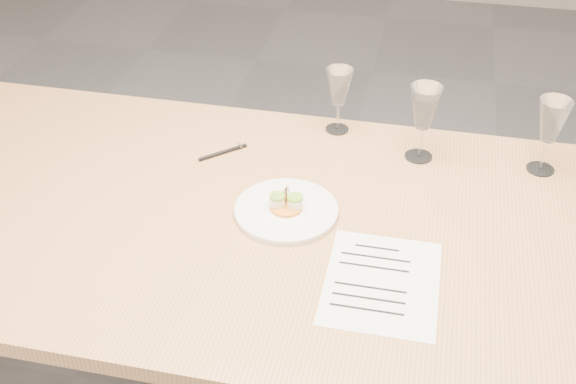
% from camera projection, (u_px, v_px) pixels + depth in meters
% --- Properties ---
extents(dining_table, '(2.40, 1.00, 0.75)m').
position_uv_depth(dining_table, '(277.00, 240.00, 1.77)').
color(dining_table, tan).
rests_on(dining_table, ground).
extents(dinner_plate, '(0.25, 0.25, 0.07)m').
position_uv_depth(dinner_plate, '(286.00, 210.00, 1.74)').
color(dinner_plate, white).
rests_on(dinner_plate, dining_table).
extents(recipe_sheet, '(0.24, 0.31, 0.00)m').
position_uv_depth(recipe_sheet, '(381.00, 282.00, 1.55)').
color(recipe_sheet, white).
rests_on(recipe_sheet, dining_table).
extents(ballpoint_pen, '(0.11, 0.11, 0.01)m').
position_uv_depth(ballpoint_pen, '(223.00, 152.00, 1.96)').
color(ballpoint_pen, black).
rests_on(ballpoint_pen, dining_table).
extents(wine_glass_0, '(0.08, 0.08, 0.19)m').
position_uv_depth(wine_glass_0, '(339.00, 88.00, 1.99)').
color(wine_glass_0, white).
rests_on(wine_glass_0, dining_table).
extents(wine_glass_1, '(0.09, 0.09, 0.21)m').
position_uv_depth(wine_glass_1, '(424.00, 109.00, 1.86)').
color(wine_glass_1, white).
rests_on(wine_glass_1, dining_table).
extents(wine_glass_2, '(0.08, 0.08, 0.21)m').
position_uv_depth(wine_glass_2, '(552.00, 122.00, 1.81)').
color(wine_glass_2, white).
rests_on(wine_glass_2, dining_table).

